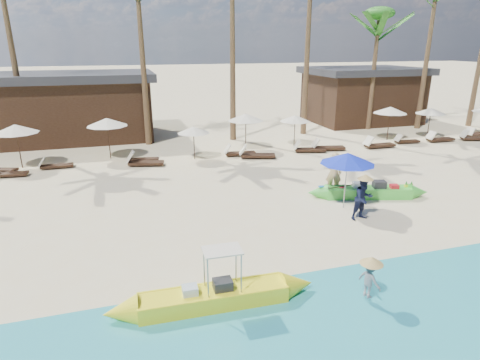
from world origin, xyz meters
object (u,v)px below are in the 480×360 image
object	(u,v)px
green_canoe	(368,192)
tourist	(334,173)
yellow_canoe	(214,297)
blue_umbrella	(348,158)

from	to	relation	value
green_canoe	tourist	bearing A→B (deg)	159.89
yellow_canoe	tourist	world-z (taller)	tourist
green_canoe	tourist	distance (m)	1.59
yellow_canoe	tourist	bearing A→B (deg)	44.68
blue_umbrella	yellow_canoe	bearing A→B (deg)	-143.77
green_canoe	yellow_canoe	world-z (taller)	yellow_canoe
tourist	yellow_canoe	bearing A→B (deg)	67.23
tourist	blue_umbrella	size ratio (longest dim) A/B	0.82
green_canoe	blue_umbrella	size ratio (longest dim) A/B	2.48
tourist	blue_umbrella	world-z (taller)	blue_umbrella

